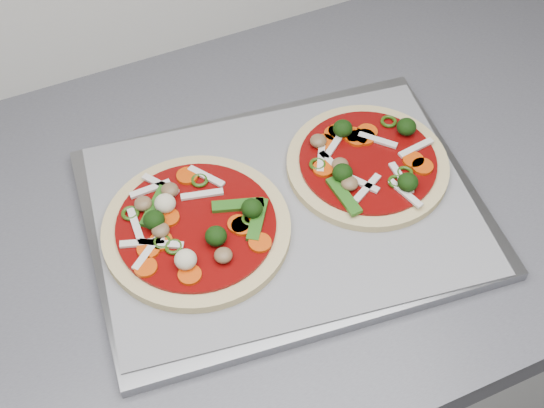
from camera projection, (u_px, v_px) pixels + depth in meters
name	position (u px, v px, depth m)	size (l,w,h in m)	color
base_cabinet	(505.00, 279.00, 1.38)	(3.60, 0.60, 0.86)	silver
baking_tray	(285.00, 213.00, 0.87)	(0.44, 0.33, 0.01)	gray
parchment	(285.00, 208.00, 0.86)	(0.42, 0.31, 0.00)	gray
pizza_left	(195.00, 227.00, 0.83)	(0.22, 0.22, 0.04)	#DBC383
pizza_right	(367.00, 162.00, 0.89)	(0.20, 0.20, 0.03)	#DBC383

